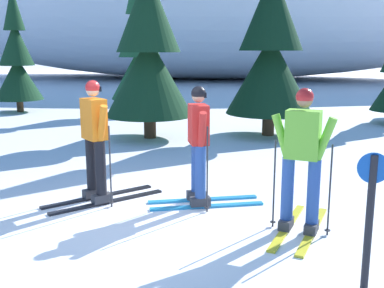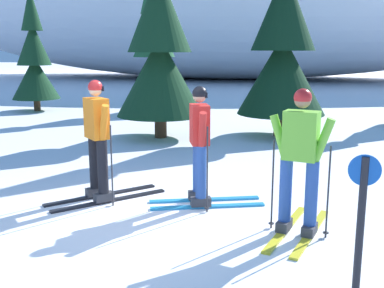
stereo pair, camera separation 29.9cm
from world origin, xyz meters
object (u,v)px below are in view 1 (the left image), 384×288
Objects in this scene: skier_orange_jacket at (95,140)px; skier_lime_jacket at (302,159)px; trail_marker_post at (370,213)px; pine_tree_far_left at (17,60)px; skier_red_jacket at (199,144)px; pine_tree_center_left at (148,42)px; pine_tree_left at (139,51)px; pine_tree_center_right at (271,41)px.

skier_lime_jacket is (2.85, -0.68, -0.00)m from skier_orange_jacket.
pine_tree_far_left is at bearing 131.95° from trail_marker_post.
skier_red_jacket is 2.86m from trail_marker_post.
pine_tree_far_left is at bearing 133.99° from skier_lime_jacket.
skier_red_jacket is 0.30× the size of pine_tree_center_left.
skier_orange_jacket is 3.94m from trail_marker_post.
pine_tree_left reaches higher than pine_tree_far_left.
skier_red_jacket is (1.48, 0.14, -0.04)m from skier_orange_jacket.
skier_orange_jacket is at bearing -77.49° from pine_tree_left.
skier_lime_jacket is at bearing 112.52° from trail_marker_post.
pine_tree_far_left is at bearing 160.84° from pine_tree_center_right.
pine_tree_center_left is at bearing 112.92° from skier_red_jacket.
pine_tree_center_right is (8.68, -3.02, 0.59)m from pine_tree_far_left.
pine_tree_left is at bearing 102.51° from skier_orange_jacket.
pine_tree_far_left is 9.21m from pine_tree_center_right.
skier_red_jacket is 9.81m from pine_tree_left.
pine_tree_center_left reaches higher than skier_red_jacket.
pine_tree_center_right is (2.35, 5.82, 1.46)m from skier_orange_jacket.
pine_tree_center_left reaches higher than pine_tree_far_left.
pine_tree_center_left is (-2.03, 4.80, 1.46)m from skier_red_jacket.
trail_marker_post is at bearing -64.09° from pine_tree_left.
pine_tree_center_right is at bearing -37.63° from pine_tree_left.
skier_orange_jacket is 10.91m from pine_tree_far_left.
trail_marker_post is (9.73, -10.82, -1.04)m from pine_tree_far_left.
pine_tree_center_left is (5.78, -3.90, 0.55)m from pine_tree_far_left.
pine_tree_center_left is 8.12m from trail_marker_post.
skier_orange_jacket is 0.31× the size of pine_tree_center_right.
pine_tree_far_left reaches higher than trail_marker_post.
pine_tree_left is 0.91× the size of pine_tree_center_left.
pine_tree_left is 12.52m from trail_marker_post.
skier_orange_jacket is at bearing -112.01° from pine_tree_center_right.
trail_marker_post is at bearing -30.33° from skier_orange_jacket.
pine_tree_far_left reaches higher than skier_lime_jacket.
skier_red_jacket is 5.94m from pine_tree_center_right.
trail_marker_post is (5.44, -11.19, -1.37)m from pine_tree_left.
pine_tree_center_left is at bearing 96.34° from skier_orange_jacket.
skier_lime_jacket is 13.25m from pine_tree_far_left.
pine_tree_center_right reaches higher than pine_tree_left.
skier_lime_jacket is at bearing -13.37° from skier_orange_jacket.
skier_red_jacket is at bearing -67.08° from pine_tree_center_left.
pine_tree_center_right reaches higher than pine_tree_far_left.
pine_tree_left is at bearing 115.91° from trail_marker_post.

